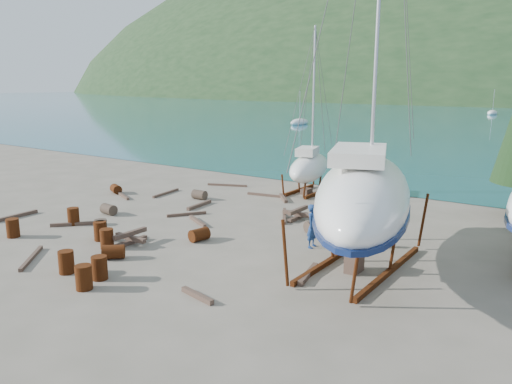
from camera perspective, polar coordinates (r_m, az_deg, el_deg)
The scene contains 39 objects.
ground at distance 22.21m, azimuth -6.02°, elevation -6.25°, with size 600.00×600.00×0.00m, color #635D4E.
far_house_left at distance 218.72m, azimuth 15.57°, elevation 10.80°, with size 6.60×5.60×5.60m.
far_house_center at distance 208.63m, azimuth 26.10°, elevation 9.96°, with size 6.60×5.60×5.60m.
moored_boat_left at distance 87.87m, azimuth 4.99°, elevation 7.93°, with size 2.00×5.00×6.05m.
moored_boat_far at distance 127.88m, azimuth 25.40°, elevation 8.17°, with size 2.00×5.00×6.05m.
large_sailboat_near at distance 19.30m, azimuth 12.16°, elevation -0.22°, with size 7.16×12.08×18.31m.
small_sailboat_shore at distance 32.57m, azimuth 6.11°, elevation 2.88°, with size 3.82×6.90×10.55m.
worker at distance 21.89m, azimuth 6.51°, elevation -3.89°, with size 0.70×0.46×1.93m, color navy.
drum_0 at distance 25.94m, azimuth -26.03°, elevation -3.72°, with size 0.58×0.58×0.88m, color #5A2F0F.
drum_2 at distance 33.82m, azimuth -15.71°, elevation 0.33°, with size 0.58×0.58×0.88m, color #5A2F0F.
drum_3 at distance 18.59m, azimuth -19.08°, elevation -9.21°, with size 0.58×0.58×0.88m, color #5A2F0F.
drum_4 at distance 29.52m, azimuth 10.50°, elevation -1.12°, with size 0.58×0.58×0.88m, color #5A2F0F.
drum_6 at distance 22.97m, azimuth -6.50°, elevation -4.86°, with size 0.58×0.58×0.88m, color #5A2F0F.
drum_7 at distance 19.32m, azimuth -17.45°, elevation -8.27°, with size 0.58×0.58×0.88m, color #5A2F0F.
drum_8 at distance 26.98m, azimuth -20.15°, elevation -2.62°, with size 0.58×0.58×0.88m, color #5A2F0F.
drum_9 at distance 31.08m, azimuth -6.48°, elevation -0.32°, with size 0.58×0.58×0.88m, color #2D2823.
drum_10 at distance 20.32m, azimuth -20.86°, elevation -7.50°, with size 0.58×0.58×0.88m, color #5A2F0F.
drum_11 at distance 24.33m, azimuth 6.65°, elevation -3.89°, with size 0.58×0.58×0.88m, color #2D2823.
drum_12 at distance 21.37m, azimuth -15.97°, elevation -6.60°, with size 0.58×0.58×0.88m, color #5A2F0F.
drum_13 at distance 23.94m, azimuth -17.37°, elevation -4.28°, with size 0.58×0.58×0.88m, color #5A2F0F.
drum_14 at distance 22.69m, azimuth -16.68°, elevation -5.14°, with size 0.58×0.58×0.88m, color #5A2F0F.
drum_15 at distance 28.49m, azimuth -16.48°, elevation -1.92°, with size 0.58×0.58×0.88m, color #2D2823.
drum_16 at distance 24.28m, azimuth -17.31°, elevation -4.04°, with size 0.58×0.58×0.88m, color #2D2823.
timber_0 at distance 34.96m, azimuth -3.30°, elevation 0.79°, with size 0.14×2.85×0.14m, color brown.
timber_1 at distance 18.92m, azimuth 5.98°, elevation -9.30°, with size 0.19×2.05×0.19m, color brown.
timber_3 at distance 22.47m, azimuth -24.30°, elevation -6.89°, with size 0.15×2.81×0.15m, color brown.
timber_4 at distance 25.91m, azimuth -6.69°, elevation -3.35°, with size 0.17×2.08×0.17m, color brown.
timber_6 at distance 30.87m, azimuth 3.13°, elevation -0.71°, with size 0.19×1.96×0.19m, color brown.
timber_7 at distance 17.18m, azimuth -6.72°, elevation -11.67°, with size 0.17×1.60×0.17m, color brown.
timber_8 at distance 29.28m, azimuth -6.50°, elevation -1.49°, with size 0.19×2.23×0.19m, color brown.
timber_9 at distance 31.76m, azimuth 1.19°, elevation -0.36°, with size 0.15×2.64×0.15m, color brown.
timber_10 at distance 26.83m, azimuth 3.26°, elevation -2.74°, with size 0.16×2.94×0.16m, color brown.
timber_11 at distance 27.42m, azimuth -7.93°, elevation -2.53°, with size 0.15×2.17×0.15m, color brown.
timber_12 at distance 26.88m, azimuth -20.14°, elevation -3.46°, with size 0.17×2.21×0.17m, color brown.
timber_14 at distance 29.65m, azimuth -25.74°, elevation -2.50°, with size 0.18×2.50×0.18m, color brown.
timber_15 at distance 32.88m, azimuth -10.26°, elevation -0.12°, with size 0.15×2.64×0.15m, color brown.
timber_17 at distance 32.92m, azimuth -15.09°, elevation -0.32°, with size 0.16×2.68×0.16m, color brown.
timber_pile_fore at distance 23.03m, azimuth -14.15°, elevation -5.10°, with size 1.80×1.80×0.60m.
timber_pile_aft at distance 26.45m, azimuth 4.82°, elevation -2.50°, with size 1.80×1.80×0.60m.
Camera 1 is at (13.92, -15.81, 7.05)m, focal length 35.00 mm.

